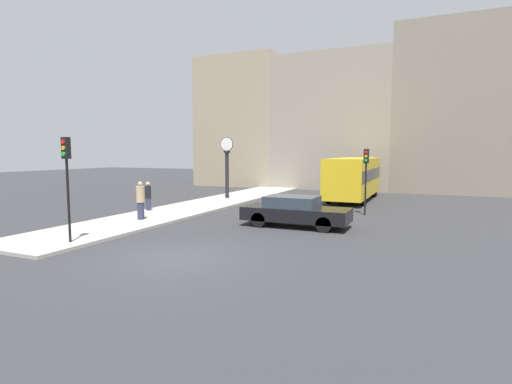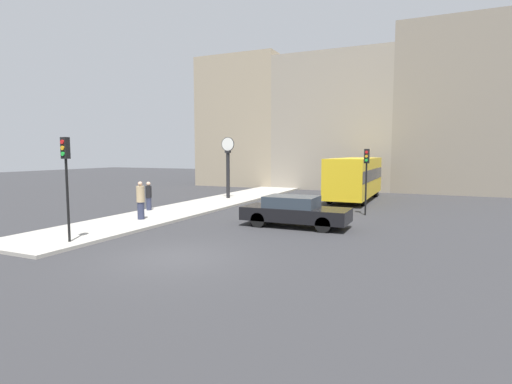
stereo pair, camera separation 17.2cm
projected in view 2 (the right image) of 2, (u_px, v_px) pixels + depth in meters
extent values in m
plane|color=#2D2D30|center=(175.00, 258.00, 12.70)|extent=(120.00, 120.00, 0.00)
cube|color=#A39E93|center=(213.00, 203.00, 25.88)|extent=(3.71, 27.98, 0.13)
cube|color=gray|center=(242.00, 123.00, 40.64)|extent=(8.31, 5.00, 12.75)
cube|color=gray|center=(335.00, 123.00, 36.80)|extent=(10.63, 5.00, 12.14)
cube|color=gray|center=(465.00, 109.00, 32.37)|extent=(10.72, 5.00, 13.77)
cube|color=black|center=(296.00, 214.00, 17.95)|extent=(4.78, 1.84, 0.60)
cube|color=#2D3842|center=(292.00, 202.00, 17.97)|extent=(2.29, 1.66, 0.50)
cylinder|color=black|center=(332.00, 219.00, 18.10)|extent=(0.67, 0.22, 0.67)
cylinder|color=black|center=(323.00, 225.00, 16.63)|extent=(0.67, 0.22, 0.67)
cylinder|color=black|center=(272.00, 215.00, 19.31)|extent=(0.67, 0.22, 0.67)
cylinder|color=black|center=(258.00, 220.00, 17.84)|extent=(0.67, 0.22, 0.67)
cube|color=gold|center=(355.00, 177.00, 27.94)|extent=(2.47, 8.88, 2.59)
cube|color=#1E232D|center=(355.00, 174.00, 27.92)|extent=(2.50, 8.71, 0.77)
cylinder|color=black|center=(376.00, 191.00, 30.11)|extent=(0.28, 0.90, 0.90)
cylinder|color=black|center=(347.00, 190.00, 31.00)|extent=(0.28, 0.90, 0.90)
cylinder|color=black|center=(364.00, 199.00, 25.11)|extent=(0.28, 0.90, 0.90)
cylinder|color=black|center=(330.00, 197.00, 26.00)|extent=(0.28, 0.90, 0.90)
cylinder|color=black|center=(68.00, 201.00, 14.25)|extent=(0.09, 0.09, 2.98)
cube|color=black|center=(65.00, 148.00, 14.07)|extent=(0.26, 0.20, 0.76)
cylinder|color=red|center=(62.00, 142.00, 13.94)|extent=(0.15, 0.04, 0.15)
cylinder|color=orange|center=(62.00, 148.00, 13.96)|extent=(0.15, 0.04, 0.15)
cylinder|color=green|center=(63.00, 154.00, 13.98)|extent=(0.15, 0.04, 0.15)
cylinder|color=black|center=(366.00, 189.00, 21.18)|extent=(0.09, 0.09, 2.77)
cube|color=black|center=(367.00, 156.00, 21.01)|extent=(0.26, 0.20, 0.76)
cylinder|color=red|center=(367.00, 152.00, 20.88)|extent=(0.15, 0.04, 0.15)
cylinder|color=orange|center=(366.00, 156.00, 20.90)|extent=(0.15, 0.04, 0.15)
cylinder|color=green|center=(366.00, 160.00, 20.92)|extent=(0.15, 0.04, 0.15)
cylinder|color=black|center=(228.00, 175.00, 28.17)|extent=(0.25, 0.25, 3.19)
cube|color=black|center=(228.00, 152.00, 28.01)|extent=(0.33, 0.33, 0.15)
cylinder|color=black|center=(228.00, 144.00, 27.96)|extent=(0.99, 0.04, 0.99)
cylinder|color=white|center=(228.00, 144.00, 27.96)|extent=(0.91, 0.06, 0.91)
cylinder|color=#2D334C|center=(141.00, 211.00, 19.21)|extent=(0.33, 0.33, 0.83)
cylinder|color=tan|center=(140.00, 194.00, 19.13)|extent=(0.38, 0.38, 0.78)
sphere|color=tan|center=(140.00, 184.00, 19.08)|extent=(0.22, 0.22, 0.22)
cylinder|color=#2D334C|center=(149.00, 204.00, 22.26)|extent=(0.28, 0.28, 0.70)
cylinder|color=black|center=(149.00, 192.00, 22.20)|extent=(0.33, 0.33, 0.66)
sphere|color=tan|center=(148.00, 184.00, 22.15)|extent=(0.23, 0.23, 0.23)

